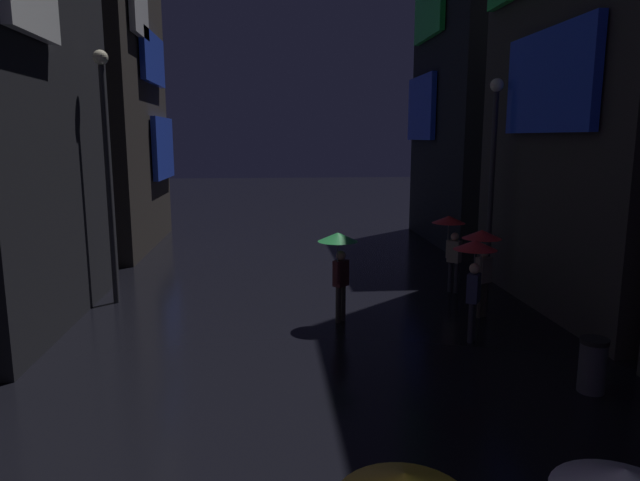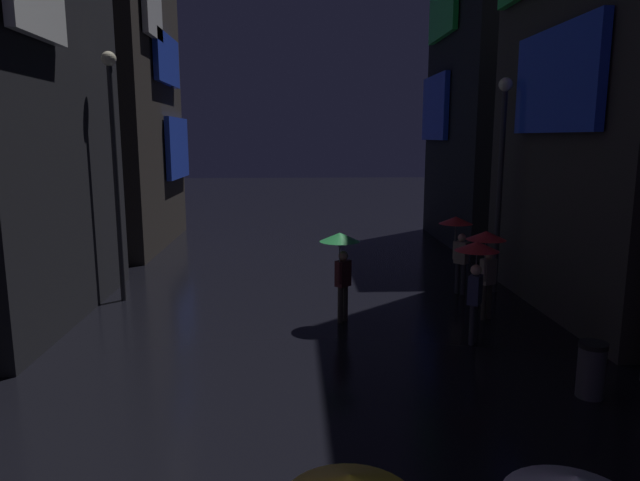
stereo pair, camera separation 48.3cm
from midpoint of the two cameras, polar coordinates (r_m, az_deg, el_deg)
name	(u,v)px [view 1 (the left image)]	position (r m, az deg, el deg)	size (l,w,h in m)	color
building_left_far	(93,85)	(23.62, -22.29, 14.22)	(4.25, 7.58, 12.28)	#2D2826
building_right_far	(485,83)	(23.93, 15.62, 14.92)	(4.25, 7.14, 12.59)	black
pedestrian_foreground_right_red	(482,249)	(13.61, 14.94, -0.82)	(0.90, 0.90, 2.12)	#38332D
pedestrian_near_crossing_green	(339,252)	(12.81, 0.81, -1.15)	(0.90, 0.90, 2.12)	#38332D
pedestrian_midstreet_left_red	(450,232)	(15.80, 12.06, 0.80)	(0.90, 0.90, 2.12)	#2D2D38
pedestrian_foreground_left_red	(475,262)	(12.13, 14.11, -2.11)	(0.90, 0.90, 2.12)	#2D2D38
streetlamp_left_far	(107,152)	(15.23, -21.43, 8.26)	(0.36, 0.36, 6.27)	#2D2D33
streetlamp_right_far	(493,161)	(16.10, 16.08, 7.62)	(0.36, 0.36, 5.74)	#2D2D33
trash_bin	(593,365)	(10.62, 24.41, -11.29)	(0.46, 0.46, 0.93)	#3F3F47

